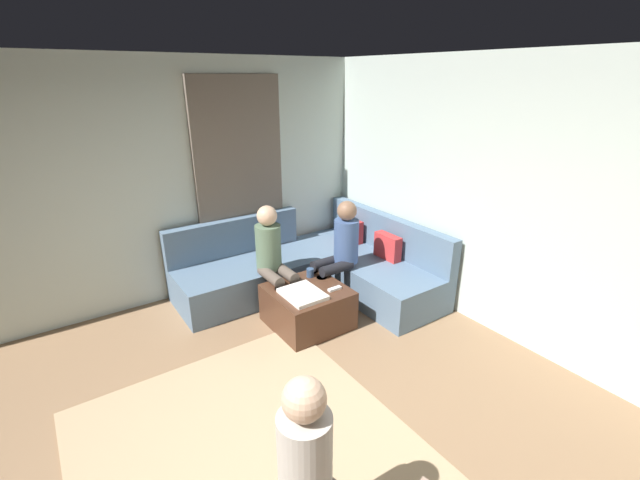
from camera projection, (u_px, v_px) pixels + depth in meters
The scene contains 12 objects.
wall_back at pixel (545, 212), 3.76m from camera, with size 6.00×0.12×2.70m, color silver.
wall_left at pixel (122, 191), 4.46m from camera, with size 0.12×6.00×2.70m, color silver.
curtain_panel at pixel (241, 185), 5.11m from camera, with size 0.06×1.10×2.50m, color #726659.
area_rug at pixel (255, 463), 2.90m from camera, with size 2.60×2.20×0.01m, color tan.
sectional_couch at pixel (316, 268), 5.18m from camera, with size 2.10×2.55×0.87m.
ottoman at pixel (308, 306), 4.46m from camera, with size 0.76×0.76×0.42m, color #4C2D1E.
folded_blanket at pixel (303, 294), 4.24m from camera, with size 0.44×0.36×0.04m, color white.
coffee_mug at pixel (310, 273), 4.63m from camera, with size 0.08×0.08×0.10m, color #334C72.
game_remote at pixel (335, 289), 4.36m from camera, with size 0.05×0.15×0.02m, color white.
person_on_couch_back at pixel (339, 249), 4.77m from camera, with size 0.30×0.60×1.20m.
person_on_couch_side at pixel (273, 256), 4.58m from camera, with size 0.60×0.30×1.20m.
person_on_armchair at pixel (319, 477), 2.09m from camera, with size 0.61×0.39×1.18m.
Camera 1 is at (1.82, -0.75, 2.49)m, focal length 23.77 mm.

